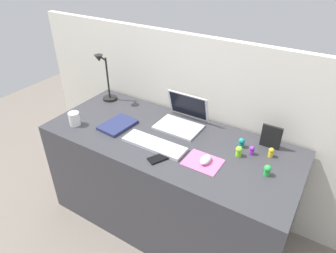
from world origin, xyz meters
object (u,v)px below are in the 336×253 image
object	(u,v)px
toy_figurine_teal	(241,142)
toy_figurine_purple	(252,150)
keyboard	(154,144)
coffee_mug	(74,119)
cell_phone	(159,158)
picture_frame	(271,137)
mouse	(206,160)
notebook_pad	(118,125)
desk_lamp	(105,79)
toy_figurine_lime	(239,151)
toy_figurine_yellow	(271,152)
laptop	(183,117)
toy_figurine_green	(267,170)

from	to	relation	value
toy_figurine_teal	toy_figurine_purple	bearing A→B (deg)	-26.21
keyboard	coffee_mug	world-z (taller)	coffee_mug
cell_phone	picture_frame	size ratio (longest dim) A/B	0.85
keyboard	picture_frame	world-z (taller)	picture_frame
mouse	coffee_mug	world-z (taller)	coffee_mug
notebook_pad	desk_lamp	bearing A→B (deg)	146.07
keyboard	toy_figurine_purple	distance (m)	0.59
notebook_pad	toy_figurine_lime	distance (m)	0.83
picture_frame	toy_figurine_teal	size ratio (longest dim) A/B	2.42
keyboard	toy_figurine_yellow	world-z (taller)	toy_figurine_yellow
picture_frame	toy_figurine_lime	distance (m)	0.23
notebook_pad	picture_frame	distance (m)	1.00
mouse	toy_figurine_lime	size ratio (longest dim) A/B	1.44
toy_figurine_lime	toy_figurine_yellow	distance (m)	0.19
toy_figurine_purple	toy_figurine_teal	size ratio (longest dim) A/B	0.91
toy_figurine_teal	mouse	bearing A→B (deg)	-114.83
keyboard	toy_figurine_lime	world-z (taller)	toy_figurine_lime
mouse	laptop	bearing A→B (deg)	136.94
coffee_mug	toy_figurine_lime	distance (m)	1.11
laptop	toy_figurine_lime	size ratio (longest dim) A/B	4.51
keyboard	mouse	distance (m)	0.34
laptop	desk_lamp	xyz separation A→B (m)	(-0.68, -0.01, 0.13)
desk_lamp	toy_figurine_green	xyz separation A→B (m)	(1.33, -0.22, -0.15)
toy_figurine_purple	laptop	bearing A→B (deg)	171.01
coffee_mug	toy_figurine_green	distance (m)	1.29
toy_figurine_yellow	toy_figurine_teal	bearing A→B (deg)	179.26
keyboard	toy_figurine_green	world-z (taller)	toy_figurine_green
cell_phone	toy_figurine_teal	xyz separation A→B (m)	(0.36, 0.37, 0.03)
desk_lamp	toy_figurine_lime	size ratio (longest dim) A/B	5.85
laptop	cell_phone	world-z (taller)	laptop
toy_figurine_lime	toy_figurine_purple	bearing A→B (deg)	42.74
keyboard	coffee_mug	size ratio (longest dim) A/B	4.37
toy_figurine_green	toy_figurine_yellow	distance (m)	0.18
toy_figurine_teal	desk_lamp	bearing A→B (deg)	178.07
toy_figurine_purple	toy_figurine_yellow	world-z (taller)	toy_figurine_yellow
mouse	cell_phone	xyz separation A→B (m)	(-0.25, -0.11, -0.02)
coffee_mug	picture_frame	bearing A→B (deg)	20.15
notebook_pad	toy_figurine_yellow	distance (m)	1.01
laptop	notebook_pad	world-z (taller)	laptop
picture_frame	laptop	bearing A→B (deg)	-175.48
coffee_mug	toy_figurine_yellow	xyz separation A→B (m)	(1.24, 0.35, -0.02)
laptop	mouse	world-z (taller)	laptop
cell_phone	picture_frame	bearing A→B (deg)	68.26
keyboard	cell_phone	bearing A→B (deg)	-43.95
picture_frame	keyboard	bearing A→B (deg)	-149.29
cell_phone	notebook_pad	size ratio (longest dim) A/B	0.53
toy_figurine_green	toy_figurine_teal	xyz separation A→B (m)	(-0.21, 0.18, -0.00)
laptop	desk_lamp	bearing A→B (deg)	-179.57
keyboard	notebook_pad	bearing A→B (deg)	170.48
toy_figurine_green	keyboard	bearing A→B (deg)	-171.89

